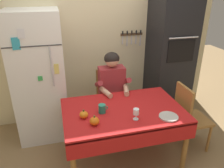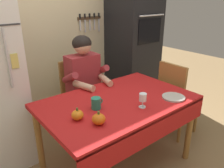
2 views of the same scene
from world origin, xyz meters
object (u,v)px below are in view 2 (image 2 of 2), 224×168
(wine_glass, at_px, (143,98))
(serving_tray, at_px, (173,97))
(wall_oven, at_px, (133,39))
(seated_person, at_px, (86,82))
(dining_table, at_px, (119,109))
(pumpkin_large, at_px, (77,115))
(chair_right_side, at_px, (175,96))
(pumpkin_medium, at_px, (99,119))
(chair_behind_person, at_px, (79,95))
(coffee_mug, at_px, (96,103))

(wine_glass, bearing_deg, serving_tray, -8.37)
(wall_oven, bearing_deg, serving_tray, -117.32)
(seated_person, height_order, wine_glass, seated_person)
(wall_oven, xyz_separation_m, dining_table, (-1.05, -0.92, -0.39))
(pumpkin_large, bearing_deg, chair_right_side, 2.99)
(pumpkin_large, relative_size, pumpkin_medium, 0.94)
(chair_behind_person, xyz_separation_m, seated_person, (-0.00, -0.19, 0.23))
(wall_oven, relative_size, coffee_mug, 19.09)
(coffee_mug, height_order, serving_tray, coffee_mug)
(chair_right_side, xyz_separation_m, serving_tray, (-0.47, -0.30, 0.24))
(chair_right_side, relative_size, pumpkin_medium, 8.72)
(serving_tray, bearing_deg, pumpkin_medium, 175.15)
(wine_glass, relative_size, serving_tray, 0.61)
(pumpkin_large, bearing_deg, chair_behind_person, 59.26)
(dining_table, relative_size, coffee_mug, 12.73)
(dining_table, bearing_deg, chair_right_side, 1.36)
(chair_behind_person, bearing_deg, wine_glass, -87.89)
(wine_glass, bearing_deg, coffee_mug, 144.49)
(chair_right_side, height_order, pumpkin_large, chair_right_side)
(seated_person, height_order, coffee_mug, seated_person)
(dining_table, distance_m, chair_right_side, 0.91)
(dining_table, height_order, pumpkin_large, pumpkin_large)
(chair_behind_person, distance_m, seated_person, 0.29)
(pumpkin_large, relative_size, serving_tray, 0.48)
(pumpkin_medium, distance_m, serving_tray, 0.82)
(chair_right_side, bearing_deg, wall_oven, 80.60)
(pumpkin_medium, bearing_deg, coffee_mug, 59.10)
(wine_glass, distance_m, serving_tray, 0.37)
(serving_tray, bearing_deg, wall_oven, 62.68)
(seated_person, xyz_separation_m, pumpkin_large, (-0.50, -0.65, 0.04))
(wall_oven, relative_size, chair_right_side, 2.26)
(seated_person, relative_size, chair_right_side, 1.34)
(dining_table, bearing_deg, seated_person, 87.01)
(chair_right_side, distance_m, wine_glass, 0.92)
(dining_table, relative_size, wine_glass, 10.87)
(coffee_mug, xyz_separation_m, serving_tray, (0.68, -0.28, -0.04))
(pumpkin_large, bearing_deg, wine_glass, -17.66)
(pumpkin_medium, bearing_deg, chair_behind_person, 67.58)
(pumpkin_large, distance_m, pumpkin_medium, 0.18)
(pumpkin_large, bearing_deg, serving_tray, -14.01)
(dining_table, relative_size, seated_person, 1.12)
(chair_behind_person, distance_m, pumpkin_large, 1.02)
(seated_person, bearing_deg, wall_oven, 17.39)
(chair_behind_person, bearing_deg, chair_right_side, -41.58)
(wine_glass, distance_m, pumpkin_large, 0.57)
(wine_glass, relative_size, pumpkin_medium, 1.21)
(seated_person, distance_m, pumpkin_medium, 0.91)
(pumpkin_medium, bearing_deg, wine_glass, -1.97)
(chair_behind_person, bearing_deg, seated_person, -90.00)
(coffee_mug, bearing_deg, wine_glass, -35.51)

